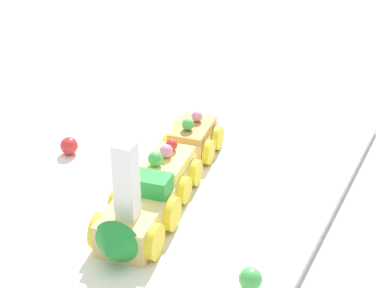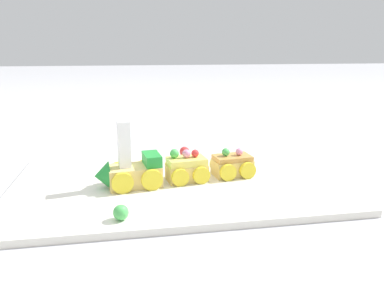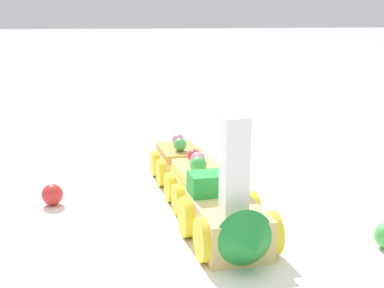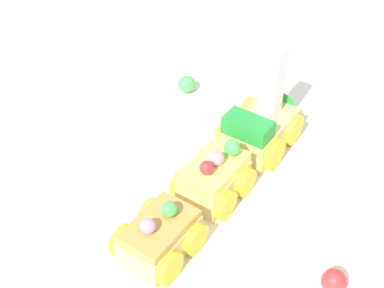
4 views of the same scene
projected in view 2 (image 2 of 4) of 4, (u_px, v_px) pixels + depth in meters
ground_plane at (174, 184)px, 0.73m from camera, size 10.00×10.00×0.00m
display_board at (174, 181)px, 0.73m from camera, size 0.60×0.40×0.01m
cake_train_locomotive at (129, 171)px, 0.68m from camera, size 0.12×0.08×0.12m
cake_car_lemon at (187, 169)px, 0.71m from camera, size 0.08×0.07×0.06m
cake_car_caramel at (232, 165)px, 0.74m from camera, size 0.08×0.07×0.06m
gumball_green at (121, 212)px, 0.55m from camera, size 0.02×0.02×0.02m
gumball_red at (185, 152)px, 0.86m from camera, size 0.02×0.02×0.02m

